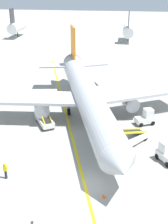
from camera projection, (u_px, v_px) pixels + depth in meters
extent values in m
plane|color=#9E9B93|center=(90.00, 185.00, 28.35)|extent=(300.00, 300.00, 0.00)
cube|color=yellow|center=(77.00, 155.00, 33.13)|extent=(23.61, 76.61, 0.01)
cylinder|color=#B2B5BA|center=(87.00, 96.00, 39.61)|extent=(11.90, 29.66, 3.30)
cone|color=#B2B5BA|center=(121.00, 167.00, 24.98)|extent=(3.79, 3.24, 3.23)
cone|color=#B2B5BA|center=(72.00, 61.00, 54.25)|extent=(3.82, 3.59, 3.14)
cube|color=#B2B5BA|center=(139.00, 92.00, 42.20)|extent=(13.51, 10.14, 0.36)
cylinder|color=gray|center=(130.00, 102.00, 41.47)|extent=(2.75, 3.61, 1.90)
cube|color=#B2B5BA|center=(28.00, 98.00, 40.04)|extent=(13.33, 5.51, 0.36)
cylinder|color=gray|center=(42.00, 107.00, 39.78)|extent=(2.75, 3.61, 1.90)
cube|color=orange|center=(73.00, 42.00, 50.60)|extent=(1.43, 3.91, 5.20)
cube|color=#B2B5BA|center=(91.00, 64.00, 52.15)|extent=(5.64, 4.19, 0.24)
cube|color=#B2B5BA|center=(56.00, 66.00, 51.29)|extent=(5.48, 2.98, 0.24)
cylinder|color=#4C4C51|center=(107.00, 156.00, 29.99)|extent=(0.20, 0.20, 3.12)
cylinder|color=black|center=(107.00, 167.00, 30.51)|extent=(0.50, 0.64, 0.56)
cylinder|color=#4C4C51|center=(100.00, 103.00, 42.49)|extent=(0.20, 0.20, 3.12)
cylinder|color=black|center=(100.00, 110.00, 42.93)|extent=(0.61, 1.02, 0.96)
cylinder|color=#4C4C51|center=(69.00, 105.00, 41.86)|extent=(0.20, 0.20, 3.12)
cylinder|color=black|center=(69.00, 112.00, 42.30)|extent=(0.61, 1.02, 0.96)
cube|color=black|center=(115.00, 150.00, 26.65)|extent=(2.97, 1.77, 0.60)
cylinder|color=black|center=(58.00, 223.00, 23.56)|extent=(0.33, 0.63, 0.60)
cylinder|color=black|center=(37.00, 224.00, 23.47)|extent=(0.33, 0.63, 0.60)
cube|color=silver|center=(167.00, 156.00, 31.62)|extent=(2.40, 2.72, 0.70)
cube|color=silver|center=(166.00, 147.00, 31.61)|extent=(1.46, 1.47, 1.10)
cube|color=black|center=(162.00, 144.00, 32.03)|extent=(0.86, 0.60, 0.77)
cylinder|color=black|center=(157.00, 156.00, 32.25)|extent=(0.51, 0.62, 0.60)
cylinder|color=black|center=(166.00, 154.00, 32.67)|extent=(0.51, 0.62, 0.60)
cylinder|color=black|center=(168.00, 165.00, 30.86)|extent=(0.51, 0.62, 0.60)
cube|color=silver|center=(145.00, 120.00, 39.60)|extent=(2.73, 2.20, 0.70)
cube|color=silver|center=(148.00, 113.00, 39.35)|extent=(1.42, 1.40, 1.10)
cube|color=black|center=(152.00, 112.00, 39.49)|extent=(0.49, 0.92, 0.77)
cylinder|color=black|center=(148.00, 120.00, 40.45)|extent=(0.64, 0.46, 0.60)
cylinder|color=black|center=(153.00, 123.00, 39.49)|extent=(0.64, 0.46, 0.60)
cylinder|color=black|center=(137.00, 121.00, 39.99)|extent=(0.64, 0.46, 0.60)
cylinder|color=black|center=(141.00, 125.00, 39.02)|extent=(0.64, 0.46, 0.60)
cube|color=silver|center=(45.00, 121.00, 39.45)|extent=(3.24, 4.03, 0.60)
cylinder|color=black|center=(37.00, 120.00, 40.46)|extent=(0.50, 0.63, 0.60)
cylinder|color=black|center=(47.00, 118.00, 40.92)|extent=(0.50, 0.63, 0.60)
cylinder|color=black|center=(43.00, 128.00, 38.22)|extent=(0.50, 0.63, 0.60)
cylinder|color=black|center=(53.00, 126.00, 38.68)|extent=(0.50, 0.63, 0.60)
cube|color=black|center=(43.00, 112.00, 39.57)|extent=(3.33, 4.75, 1.76)
cube|color=yellow|center=(40.00, 112.00, 39.36)|extent=(2.64, 4.35, 1.84)
cube|color=yellow|center=(46.00, 111.00, 39.68)|extent=(2.64, 4.35, 1.84)
cube|color=silver|center=(134.00, 138.00, 35.31)|extent=(3.51, 3.92, 0.60)
cylinder|color=black|center=(131.00, 146.00, 34.17)|extent=(0.54, 0.61, 0.60)
cylinder|color=black|center=(122.00, 142.00, 35.00)|extent=(0.54, 0.61, 0.60)
cylinder|color=black|center=(145.00, 138.00, 35.87)|extent=(0.54, 0.61, 0.60)
cylinder|color=black|center=(137.00, 134.00, 36.70)|extent=(0.54, 0.61, 0.60)
cube|color=black|center=(131.00, 132.00, 34.54)|extent=(3.77, 4.50, 1.76)
cube|color=yellow|center=(135.00, 132.00, 34.20)|extent=(3.14, 4.01, 1.84)
cube|color=yellow|center=(128.00, 130.00, 34.79)|extent=(3.14, 4.01, 1.84)
cylinder|color=#26262D|center=(6.00, 175.00, 29.11)|extent=(0.24, 0.24, 0.85)
cube|color=yellow|center=(5.00, 168.00, 28.83)|extent=(0.36, 0.22, 0.56)
sphere|color=tan|center=(5.00, 165.00, 28.67)|extent=(0.20, 0.20, 0.20)
sphere|color=yellow|center=(5.00, 164.00, 28.65)|extent=(0.24, 0.24, 0.24)
cone|color=orange|center=(104.00, 195.00, 26.69)|extent=(0.36, 0.36, 0.44)
cylinder|color=silver|center=(17.00, 27.00, 94.68)|extent=(3.00, 10.00, 3.00)
cylinder|color=#3F3F3F|center=(18.00, 34.00, 95.62)|extent=(0.30, 0.30, 1.60)
cube|color=#333338|center=(12.00, 16.00, 90.10)|extent=(0.24, 3.20, 4.40)
cylinder|color=silver|center=(128.00, 30.00, 88.60)|extent=(3.00, 10.00, 3.00)
cylinder|color=#3F3F3F|center=(128.00, 38.00, 89.54)|extent=(0.30, 0.30, 1.60)
cube|color=#333338|center=(129.00, 19.00, 84.02)|extent=(0.24, 3.20, 4.40)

